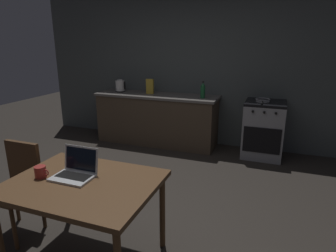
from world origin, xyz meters
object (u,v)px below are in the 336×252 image
object	(u,v)px
dining_table	(83,190)
bottle	(203,90)
stove_oven	(263,129)
frying_pan	(263,100)
laptop	(75,171)
chair	(17,183)
electric_kettle	(120,86)
cereal_box	(150,86)
coffee_mug	(41,172)

from	to	relation	value
dining_table	bottle	xyz separation A→B (m)	(0.23, 2.90, 0.36)
stove_oven	bottle	size ratio (longest dim) A/B	3.28
frying_pan	laptop	bearing A→B (deg)	-113.92
stove_oven	laptop	xyz separation A→B (m)	(-1.32, -2.89, 0.33)
chair	bottle	world-z (taller)	bottle
laptop	electric_kettle	xyz separation A→B (m)	(-1.22, 2.90, 0.22)
laptop	electric_kettle	size ratio (longest dim) A/B	1.42
bottle	electric_kettle	bearing A→B (deg)	178.16
dining_table	frying_pan	bearing A→B (deg)	68.20
stove_oven	cereal_box	distance (m)	2.03
electric_kettle	cereal_box	distance (m)	0.59
bottle	dining_table	bearing A→B (deg)	-94.54
laptop	bottle	world-z (taller)	bottle
stove_oven	frying_pan	distance (m)	0.47
laptop	coffee_mug	world-z (taller)	laptop
cereal_box	bottle	bearing A→B (deg)	-4.14
stove_oven	dining_table	size ratio (longest dim) A/B	0.77
laptop	bottle	size ratio (longest dim) A/B	1.18
stove_oven	frying_pan	xyz separation A→B (m)	(-0.05, -0.03, 0.47)
chair	electric_kettle	xyz separation A→B (m)	(-0.47, 2.82, 0.49)
cereal_box	coffee_mug	bearing A→B (deg)	-82.81
stove_oven	chair	size ratio (longest dim) A/B	1.02
bottle	frying_pan	xyz separation A→B (m)	(0.94, 0.02, -0.10)
bottle	coffee_mug	size ratio (longest dim) A/B	2.10
bottle	chair	bearing A→B (deg)	-111.31
coffee_mug	bottle	bearing A→B (deg)	78.79
laptop	bottle	bearing A→B (deg)	80.62
stove_oven	cereal_box	size ratio (longest dim) A/B	3.45
bottle	frying_pan	world-z (taller)	bottle
dining_table	bottle	bearing A→B (deg)	85.46
chair	coffee_mug	distance (m)	0.60
electric_kettle	frying_pan	world-z (taller)	electric_kettle
laptop	stove_oven	bearing A→B (deg)	62.83
chair	laptop	bearing A→B (deg)	-0.00
frying_pan	coffee_mug	bearing A→B (deg)	-117.10
stove_oven	cereal_box	bearing A→B (deg)	179.34
stove_oven	electric_kettle	distance (m)	2.60
chair	dining_table	bearing A→B (deg)	-2.67
laptop	coffee_mug	size ratio (longest dim) A/B	2.48
coffee_mug	cereal_box	bearing A→B (deg)	97.19
chair	electric_kettle	distance (m)	2.90
stove_oven	cereal_box	xyz separation A→B (m)	(-1.95, 0.02, 0.57)
stove_oven	frying_pan	size ratio (longest dim) A/B	2.26
cereal_box	stove_oven	bearing A→B (deg)	-0.66
chair	frying_pan	distance (m)	3.47
coffee_mug	chair	bearing A→B (deg)	159.34
bottle	coffee_mug	xyz separation A→B (m)	(-0.59, -2.96, -0.24)
cereal_box	frying_pan	bearing A→B (deg)	-1.51
stove_oven	electric_kettle	world-z (taller)	electric_kettle
stove_oven	coffee_mug	xyz separation A→B (m)	(-1.57, -3.00, 0.33)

